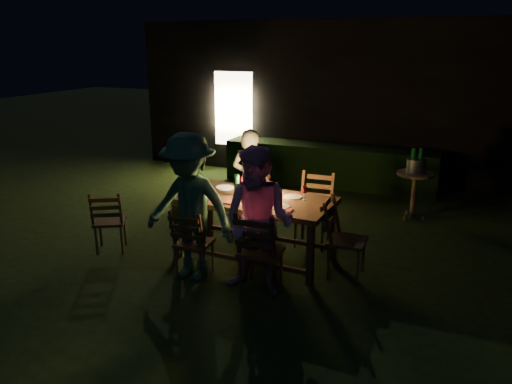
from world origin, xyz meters
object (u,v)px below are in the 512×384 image
at_px(chair_end, 345,253).
at_px(person_opp_right, 259,222).
at_px(bottle_table, 237,185).
at_px(chair_far_left, 249,215).
at_px(bottle_bucket_b, 420,162).
at_px(person_house_side, 250,182).
at_px(bottle_bucket_a, 413,163).
at_px(ice_bucket, 416,166).
at_px(chair_near_right, 260,265).
at_px(chair_spare, 110,232).
at_px(person_opp_left, 190,208).
at_px(lantern, 259,185).
at_px(side_table, 415,178).
at_px(chair_near_left, 194,254).
at_px(chair_far_right, 313,223).
at_px(dining_table, 254,204).

bearing_deg(chair_end, person_opp_right, -46.88).
bearing_deg(bottle_table, chair_far_left, 101.91).
height_order(chair_far_left, bottle_bucket_b, bottle_bucket_b).
height_order(chair_far_left, person_house_side, person_house_side).
relative_size(person_opp_right, bottle_bucket_a, 5.32).
relative_size(person_house_side, ice_bucket, 5.27).
xyz_separation_m(person_house_side, bottle_bucket_a, (2.12, 1.55, 0.15)).
height_order(chair_near_right, person_house_side, person_house_side).
distance_m(chair_spare, person_house_side, 2.10).
bearing_deg(bottle_table, person_opp_left, -106.20).
distance_m(chair_spare, bottle_bucket_a, 4.70).
xyz_separation_m(lantern, bottle_bucket_a, (1.66, 2.34, -0.07)).
relative_size(side_table, ice_bucket, 2.59).
distance_m(chair_near_left, chair_far_right, 1.84).
relative_size(person_opp_left, lantern, 5.10).
bearing_deg(bottle_table, chair_far_right, 41.53).
bearing_deg(chair_spare, chair_near_right, -35.77).
height_order(chair_far_left, bottle_table, bottle_table).
distance_m(chair_near_left, lantern, 1.20).
distance_m(chair_far_left, bottle_table, 1.05).
relative_size(chair_near_left, chair_spare, 1.00).
bearing_deg(chair_far_left, chair_far_right, -173.50).
height_order(chair_end, bottle_bucket_a, bottle_bucket_a).
relative_size(chair_near_left, person_opp_right, 0.54).
bearing_deg(lantern, chair_near_left, -123.80).
relative_size(person_opp_left, bottle_bucket_b, 5.58).
relative_size(chair_near_right, chair_spare, 1.12).
bearing_deg(person_opp_left, ice_bucket, 57.65).
bearing_deg(bottle_bucket_b, chair_end, -103.00).
distance_m(person_opp_right, bottle_table, 1.09).
bearing_deg(ice_bucket, chair_near_right, -112.65).
bearing_deg(dining_table, bottle_table, -180.00).
bearing_deg(lantern, bottle_table, -173.03).
relative_size(person_house_side, person_opp_right, 0.93).
bearing_deg(person_opp_left, person_house_side, 90.00).
bearing_deg(chair_near_right, chair_near_left, 175.38).
height_order(chair_near_right, chair_spare, chair_near_right).
bearing_deg(chair_far_right, side_table, -126.68).
height_order(dining_table, person_house_side, person_house_side).
height_order(chair_end, bottle_table, bottle_table).
distance_m(person_opp_left, side_table, 3.93).
relative_size(bottle_bucket_a, bottle_bucket_b, 1.00).
bearing_deg(ice_bucket, chair_far_left, -143.04).
bearing_deg(chair_near_right, bottle_bucket_a, 65.89).
bearing_deg(bottle_bucket_a, ice_bucket, 38.66).
distance_m(dining_table, bottle_table, 0.34).
xyz_separation_m(person_opp_left, ice_bucket, (2.24, 3.22, -0.01)).
distance_m(person_opp_left, ice_bucket, 3.93).
height_order(chair_near_left, bottle_bucket_a, bottle_bucket_a).
relative_size(chair_near_left, person_house_side, 0.58).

